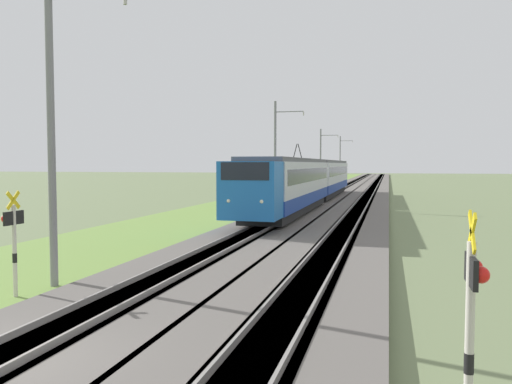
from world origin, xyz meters
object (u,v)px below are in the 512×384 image
catenary_mast_mid (276,153)px  catenary_mast_far (321,159)px  crossing_signal_far (472,311)px  passenger_train (311,179)px  catenary_mast_near (53,126)px  crossing_signal_aux (14,235)px  catenary_mast_distant (340,159)px

catenary_mast_mid → catenary_mast_far: (28.85, -0.00, -0.17)m
crossing_signal_far → catenary_mast_mid: catenary_mast_mid is taller
passenger_train → catenary_mast_near: catenary_mast_near is taller
crossing_signal_far → catenary_mast_mid: bearing=106.4°
crossing_signal_far → catenary_mast_far: bearing=99.1°
passenger_train → catenary_mast_near: (-30.15, 2.84, 2.32)m
crossing_signal_aux → catenary_mast_far: catenary_mast_far is taller
catenary_mast_near → catenary_mast_far: bearing=-0.0°
catenary_mast_mid → crossing_signal_aux: bearing=179.4°
passenger_train → catenary_mast_distant: catenary_mast_distant is taller
crossing_signal_aux → catenary_mast_far: bearing=-90.3°
passenger_train → catenary_mast_near: 30.38m
catenary_mast_near → catenary_mast_mid: catenary_mast_near is taller
passenger_train → crossing_signal_aux: 31.59m
crossing_signal_far → passenger_train: bearing=101.6°
passenger_train → catenary_mast_distant: 56.50m
passenger_train → catenary_mast_near: bearing=-5.4°
catenary_mast_mid → crossing_signal_far: bearing=-163.6°
catenary_mast_mid → catenary_mast_distant: size_ratio=0.98×
catenary_mast_mid → catenary_mast_far: bearing=-0.0°
crossing_signal_far → catenary_mast_mid: 36.28m
crossing_signal_far → catenary_mast_distant: size_ratio=0.34×
catenary_mast_near → catenary_mast_distant: size_ratio=1.00×
catenary_mast_far → catenary_mast_distant: bearing=0.0°
crossing_signal_aux → catenary_mast_near: bearing=-103.7°
catenary_mast_mid → catenary_mast_far: 28.85m
passenger_train → catenary_mast_far: (27.54, 2.84, 2.03)m
crossing_signal_far → catenary_mast_mid: size_ratio=0.34×
catenary_mast_distant → passenger_train: bearing=-177.1°
crossing_signal_far → catenary_mast_near: (5.85, 10.22, 2.86)m
crossing_signal_far → catenary_mast_distant: 93.00m
catenary_mast_near → crossing_signal_far: bearing=-119.8°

